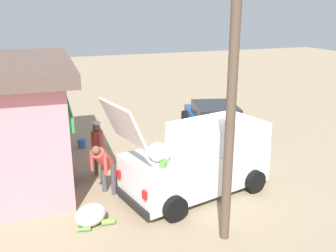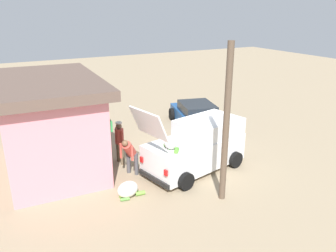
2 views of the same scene
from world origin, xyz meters
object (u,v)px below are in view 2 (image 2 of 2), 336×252
(delivery_van, at_px, (197,146))
(unloaded_banana_pile, at_px, (128,190))
(storefront_bar, at_px, (50,122))
(parked_sedan, at_px, (197,116))
(vendor_standing, at_px, (120,140))
(paint_bucket, at_px, (98,138))
(customer_bending, at_px, (130,153))

(delivery_van, bearing_deg, unloaded_banana_pile, 102.65)
(storefront_bar, xyz_separation_m, delivery_van, (-2.83, -4.80, -0.85))
(storefront_bar, relative_size, parked_sedan, 1.43)
(parked_sedan, relative_size, vendor_standing, 2.59)
(paint_bucket, bearing_deg, parked_sedan, -94.99)
(delivery_van, height_order, unloaded_banana_pile, delivery_van)
(delivery_van, height_order, vendor_standing, delivery_van)
(parked_sedan, height_order, paint_bucket, parked_sedan)
(paint_bucket, bearing_deg, storefront_bar, 126.66)
(delivery_van, relative_size, vendor_standing, 2.68)
(unloaded_banana_pile, relative_size, paint_bucket, 3.12)
(storefront_bar, distance_m, parked_sedan, 7.55)
(delivery_van, bearing_deg, storefront_bar, 59.46)
(customer_bending, distance_m, paint_bucket, 3.93)
(storefront_bar, relative_size, vendor_standing, 3.70)
(storefront_bar, xyz_separation_m, parked_sedan, (1.21, -7.36, -1.18))
(storefront_bar, relative_size, delivery_van, 1.38)
(vendor_standing, distance_m, customer_bending, 1.19)
(unloaded_banana_pile, bearing_deg, storefront_bar, 25.69)
(storefront_bar, relative_size, unloaded_banana_pile, 6.29)
(vendor_standing, relative_size, customer_bending, 1.14)
(paint_bucket, bearing_deg, delivery_van, -150.11)
(unloaded_banana_pile, bearing_deg, delivery_van, -77.35)
(storefront_bar, distance_m, vendor_standing, 2.69)
(storefront_bar, distance_m, paint_bucket, 3.21)
(parked_sedan, height_order, customer_bending, customer_bending)
(vendor_standing, distance_m, paint_bucket, 2.80)
(parked_sedan, xyz_separation_m, unloaded_banana_pile, (-4.73, 5.66, -0.36))
(unloaded_banana_pile, height_order, paint_bucket, unloaded_banana_pile)
(parked_sedan, bearing_deg, storefront_bar, 99.30)
(parked_sedan, bearing_deg, vendor_standing, 114.00)
(delivery_van, relative_size, parked_sedan, 1.03)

